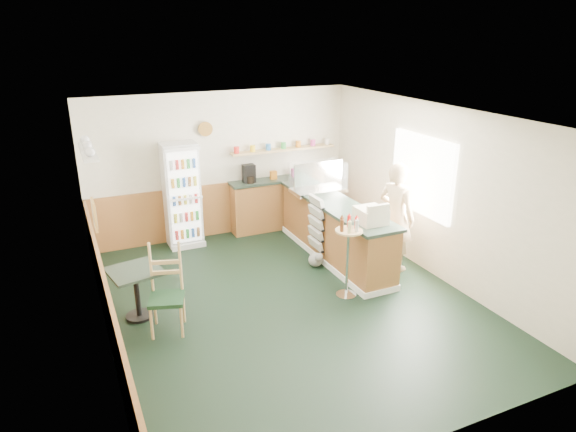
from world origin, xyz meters
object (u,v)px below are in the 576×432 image
condiment_stand (348,247)px  cafe_table (136,284)px  cafe_chair (164,286)px  drinks_fridge (182,195)px  cash_register (371,215)px  shopkeeper (396,217)px  display_case (318,178)px

condiment_stand → cafe_table: (-2.91, 0.65, -0.29)m
condiment_stand → cafe_chair: 2.62m
drinks_fridge → cash_register: (2.20, -2.72, 0.19)m
cash_register → cafe_table: size_ratio=0.55×
cafe_table → cafe_chair: (0.30, -0.41, 0.11)m
shopkeeper → cafe_chair: 3.82m
drinks_fridge → cash_register: drinks_fridge is taller
display_case → cafe_table: display_case is taller
drinks_fridge → condiment_stand: bearing=-59.8°
cafe_table → cash_register: bearing=-7.5°
display_case → shopkeeper: (0.70, -1.37, -0.38)m
drinks_fridge → cafe_chair: 2.85m
cash_register → shopkeeper: 0.80m
display_case → cafe_table: bearing=-159.9°
shopkeeper → cafe_chair: size_ratio=1.52×
cash_register → condiment_stand: bearing=-156.4°
drinks_fridge → shopkeeper: (2.90, -2.40, -0.04)m
shopkeeper → cafe_table: size_ratio=2.34×
cash_register → cafe_chair: 3.14m
shopkeeper → condiment_stand: bearing=93.8°
cash_register → condiment_stand: 0.63m
drinks_fridge → cafe_table: drinks_fridge is taller
drinks_fridge → shopkeeper: 3.76m
cafe_table → shopkeeper: bearing=-1.8°
display_case → cafe_chair: (-3.10, -1.65, -0.66)m
cafe_table → cafe_chair: size_ratio=0.65×
cafe_table → cafe_chair: bearing=-53.6°
cafe_table → condiment_stand: bearing=-12.7°
display_case → cafe_table: 3.70m
cash_register → shopkeeper: size_ratio=0.24×
condiment_stand → cafe_chair: (-2.60, 0.24, -0.18)m
condiment_stand → cafe_table: bearing=167.3°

